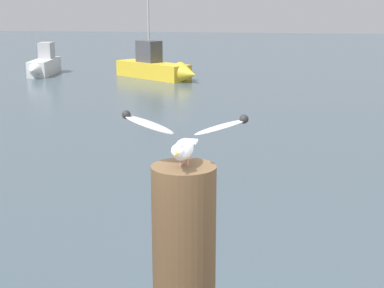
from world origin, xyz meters
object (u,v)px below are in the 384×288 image
mooring_post (184,262)px  boat_yellow (158,68)px  seagull (183,140)px  boat_white (43,65)px

mooring_post → boat_yellow: 21.61m
mooring_post → seagull: (-0.00, -0.00, 0.65)m
seagull → boat_white: bearing=115.6°
mooring_post → boat_white: (-10.28, 21.45, -1.40)m
mooring_post → boat_yellow: bearing=103.1°
seagull → boat_white: (-10.28, 21.46, -2.04)m
mooring_post → boat_yellow: (-4.89, 21.00, -1.38)m
mooring_post → seagull: size_ratio=1.65×
seagull → boat_white: 23.88m
mooring_post → seagull: bearing=-91.5°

